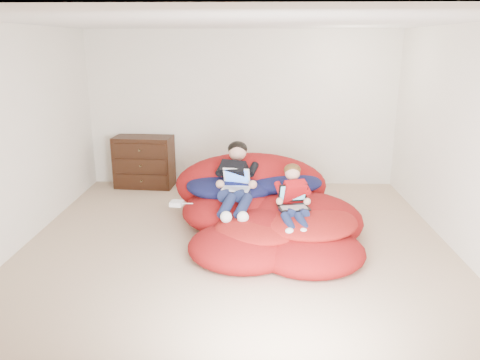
# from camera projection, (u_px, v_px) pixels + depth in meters

# --- Properties ---
(room_shell) EXTENTS (5.10, 5.10, 2.77)m
(room_shell) POSITION_uv_depth(u_px,v_px,m) (237.00, 226.00, 5.49)
(room_shell) COLOR #C4A88C
(room_shell) RESTS_ON ground
(dresser) EXTENTS (0.96, 0.56, 0.84)m
(dresser) POSITION_uv_depth(u_px,v_px,m) (144.00, 162.00, 7.64)
(dresser) COLOR black
(dresser) RESTS_ON ground
(beanbag_pile) EXTENTS (2.42, 2.51, 0.94)m
(beanbag_pile) POSITION_uv_depth(u_px,v_px,m) (267.00, 212.00, 5.81)
(beanbag_pile) COLOR maroon
(beanbag_pile) RESTS_ON ground
(cream_pillow) EXTENTS (0.49, 0.31, 0.31)m
(cream_pillow) POSITION_uv_depth(u_px,v_px,m) (224.00, 166.00, 6.59)
(cream_pillow) COLOR white
(cream_pillow) RESTS_ON beanbag_pile
(older_boy) EXTENTS (0.46, 1.24, 0.72)m
(older_boy) POSITION_uv_depth(u_px,v_px,m) (237.00, 177.00, 5.84)
(older_boy) COLOR black
(older_boy) RESTS_ON beanbag_pile
(younger_boy) EXTENTS (0.35, 0.91, 0.61)m
(younger_boy) POSITION_uv_depth(u_px,v_px,m) (293.00, 196.00, 5.37)
(younger_boy) COLOR #B30F14
(younger_boy) RESTS_ON beanbag_pile
(laptop_white) EXTENTS (0.37, 0.37, 0.23)m
(laptop_white) POSITION_uv_depth(u_px,v_px,m) (236.00, 183.00, 5.75)
(laptop_white) COLOR silver
(laptop_white) RESTS_ON older_boy
(laptop_black) EXTENTS (0.38, 0.37, 0.25)m
(laptop_black) POSITION_uv_depth(u_px,v_px,m) (293.00, 201.00, 5.34)
(laptop_black) COLOR black
(laptop_black) RESTS_ON younger_boy
(power_adapter) EXTENTS (0.16, 0.16, 0.05)m
(power_adapter) POSITION_uv_depth(u_px,v_px,m) (177.00, 203.00, 5.66)
(power_adapter) COLOR silver
(power_adapter) RESTS_ON beanbag_pile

